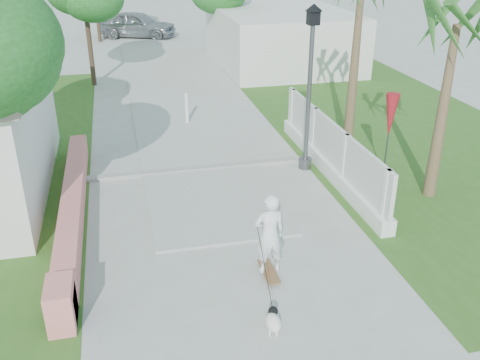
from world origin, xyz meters
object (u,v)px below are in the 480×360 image
object	(u,v)px
street_lamp	(310,83)
patio_umbrella	(390,117)
bollard	(187,108)
dog	(273,321)
skateboarder	(268,243)
parked_car	(137,25)

from	to	relation	value
street_lamp	patio_umbrella	size ratio (longest dim) A/B	1.93
street_lamp	bollard	size ratio (longest dim) A/B	4.07
street_lamp	dog	xyz separation A→B (m)	(-2.78, -6.28, -2.22)
street_lamp	skateboarder	xyz separation A→B (m)	(-2.50, -4.93, -1.57)
patio_umbrella	parked_car	xyz separation A→B (m)	(-5.32, 22.25, -0.89)
dog	parked_car	bearing A→B (deg)	105.81
street_lamp	patio_umbrella	xyz separation A→B (m)	(1.90, -1.00, -0.74)
bollard	patio_umbrella	bearing A→B (deg)	-50.09
street_lamp	dog	world-z (taller)	street_lamp
street_lamp	dog	distance (m)	7.21
bollard	parked_car	size ratio (longest dim) A/B	0.23
skateboarder	dog	distance (m)	1.52
street_lamp	skateboarder	world-z (taller)	street_lamp
street_lamp	parked_car	world-z (taller)	street_lamp
bollard	skateboarder	bearing A→B (deg)	-88.81
dog	bollard	bearing A→B (deg)	104.07
dog	skateboarder	bearing A→B (deg)	93.05
street_lamp	skateboarder	size ratio (longest dim) A/B	2.46
patio_umbrella	bollard	bearing A→B (deg)	129.91
patio_umbrella	skateboarder	size ratio (longest dim) A/B	1.27
dog	parked_car	size ratio (longest dim) A/B	0.12
parked_car	street_lamp	bearing A→B (deg)	-147.62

